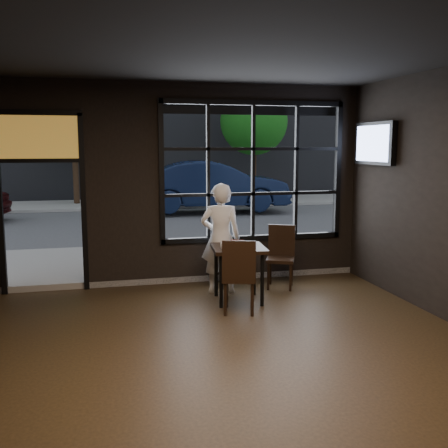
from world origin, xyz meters
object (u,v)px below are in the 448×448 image
object	(u,v)px
cafe_table	(238,274)
chair_near	(239,275)
man	(221,238)
navy_car	(213,186)

from	to	relation	value
cafe_table	chair_near	world-z (taller)	chair_near
man	navy_car	xyz separation A→B (m)	(1.88, 9.22, 0.08)
chair_near	navy_car	bearing A→B (deg)	-84.17
cafe_table	navy_car	size ratio (longest dim) A/B	0.16
navy_car	man	bearing A→B (deg)	172.34
chair_near	man	size ratio (longest dim) A/B	0.61
cafe_table	chair_near	size ratio (longest dim) A/B	0.79
cafe_table	man	distance (m)	0.69
cafe_table	navy_car	xyz separation A→B (m)	(1.74, 9.74, 0.51)
cafe_table	navy_car	distance (m)	9.91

